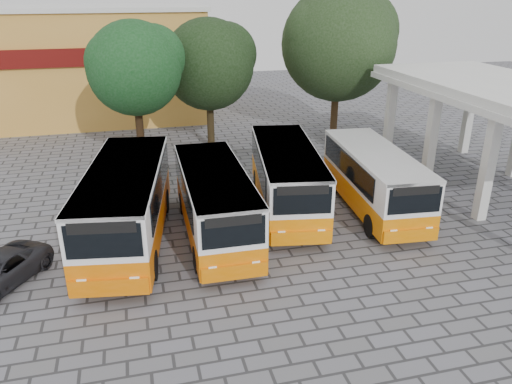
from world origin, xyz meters
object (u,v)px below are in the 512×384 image
object	(u,v)px
bus_far_left	(126,201)
bus_centre_right	(287,175)
bus_centre_left	(215,200)
bus_far_right	(374,177)

from	to	relation	value
bus_far_left	bus_centre_right	xyz separation A→B (m)	(7.05, 1.51, -0.12)
bus_centre_left	bus_far_right	world-z (taller)	bus_centre_left
bus_centre_right	bus_far_right	bearing A→B (deg)	-4.50
bus_centre_right	bus_far_right	size ratio (longest dim) A/B	1.06
bus_far_left	bus_far_right	world-z (taller)	bus_far_left
bus_centre_left	bus_far_right	xyz separation A→B (m)	(7.46, 0.88, -0.02)
bus_far_left	bus_centre_left	xyz separation A→B (m)	(3.45, -0.32, -0.17)
bus_far_left	bus_centre_left	size ratio (longest dim) A/B	1.14
bus_centre_right	bus_centre_left	bearing A→B (deg)	-143.72
bus_centre_right	bus_far_right	xyz separation A→B (m)	(3.86, -0.95, -0.08)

